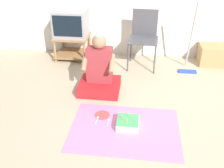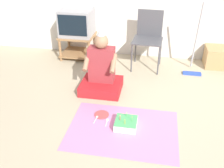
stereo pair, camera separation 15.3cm
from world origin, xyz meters
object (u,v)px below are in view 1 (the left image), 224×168
cardboard_box_stack (216,55)px  dust_mop (190,52)px  birthday_cake (128,123)px  person_seated (100,73)px  paper_plate (102,115)px  folding_chair (144,34)px  tv (71,23)px

cardboard_box_stack → dust_mop: bearing=-146.7°
dust_mop → birthday_cake: 1.79m
cardboard_box_stack → person_seated: person_seated is taller
dust_mop → paper_plate: 1.84m
person_seated → cardboard_box_stack: bearing=31.7°
folding_chair → cardboard_box_stack: 1.29m
folding_chair → birthday_cake: bearing=-94.2°
paper_plate → tv: bearing=115.0°
dust_mop → person_seated: bearing=-148.9°
dust_mop → tv: bearing=171.4°
paper_plate → folding_chair: bearing=73.7°
paper_plate → dust_mop: bearing=49.7°
folding_chair → birthday_cake: size_ratio=3.64×
cardboard_box_stack → person_seated: 2.11m
tv → folding_chair: bearing=-7.6°
tv → dust_mop: size_ratio=0.48×
cardboard_box_stack → folding_chair: bearing=-171.0°
tv → folding_chair: (1.22, -0.16, -0.09)m
folding_chair → person_seated: 1.11m
person_seated → birthday_cake: (0.45, -0.77, -0.22)m
cardboard_box_stack → dust_mop: (-0.49, -0.32, 0.15)m
folding_chair → dust_mop: bearing=-10.2°
tv → paper_plate: bearing=-65.0°
person_seated → folding_chair: bearing=58.0°
dust_mop → person_seated: 1.52m
folding_chair → cardboard_box_stack: folding_chair is taller
cardboard_box_stack → person_seated: size_ratio=0.62×
birthday_cake → paper_plate: (-0.32, 0.17, -0.04)m
cardboard_box_stack → birthday_cake: size_ratio=2.20×
dust_mop → cardboard_box_stack: bearing=33.3°
cardboard_box_stack → birthday_cake: (-1.34, -1.88, -0.11)m
birthday_cake → person_seated: bearing=120.1°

